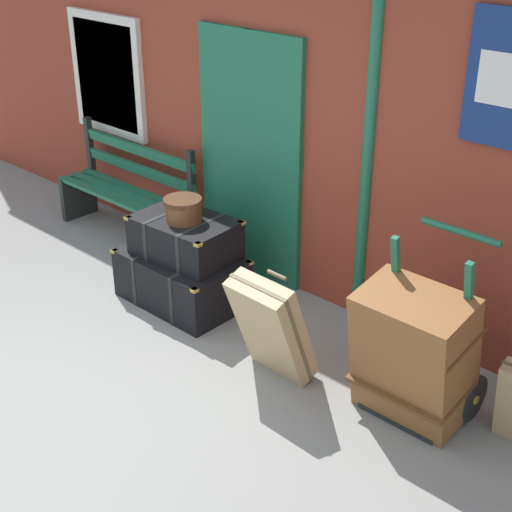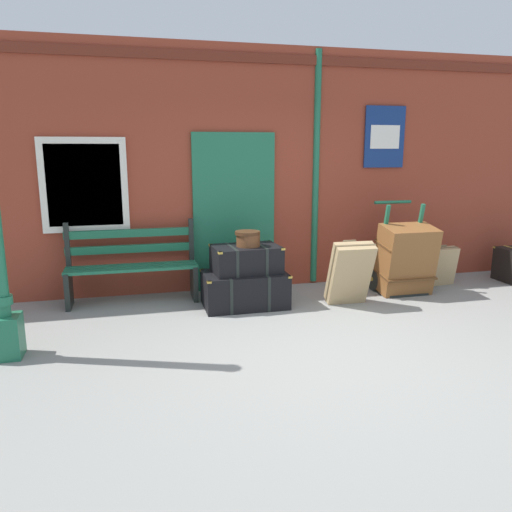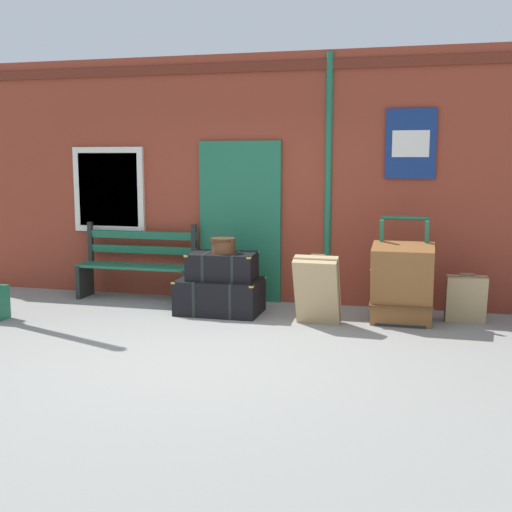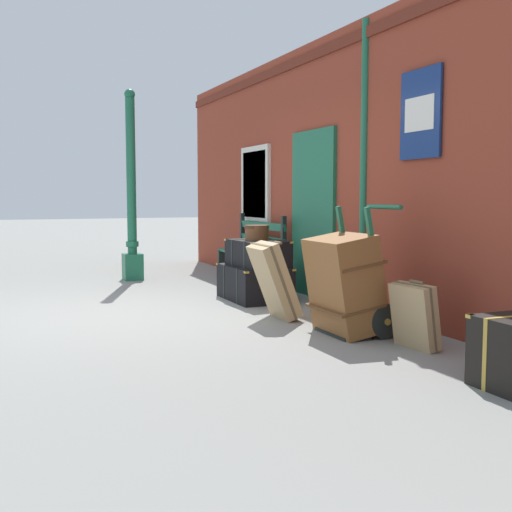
% 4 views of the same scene
% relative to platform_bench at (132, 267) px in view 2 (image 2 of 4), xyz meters
% --- Properties ---
extents(ground_plane, '(60.00, 60.00, 0.00)m').
position_rel_platform_bench_xyz_m(ground_plane, '(1.69, -2.16, -0.44)').
color(ground_plane, gray).
extents(brick_facade, '(10.40, 0.35, 3.20)m').
position_rel_platform_bench_xyz_m(brick_facade, '(1.67, 0.44, 1.15)').
color(brick_facade, brown).
rests_on(brick_facade, ground).
extents(platform_bench, '(1.60, 0.43, 1.01)m').
position_rel_platform_bench_xyz_m(platform_bench, '(0.00, 0.00, 0.00)').
color(platform_bench, '#1E6647').
rests_on(platform_bench, ground).
extents(steamer_trunk_base, '(1.01, 0.65, 0.43)m').
position_rel_platform_bench_xyz_m(steamer_trunk_base, '(1.32, -0.52, -0.23)').
color(steamer_trunk_base, black).
rests_on(steamer_trunk_base, ground).
extents(steamer_trunk_middle, '(0.84, 0.60, 0.33)m').
position_rel_platform_bench_xyz_m(steamer_trunk_middle, '(1.35, -0.48, 0.14)').
color(steamer_trunk_middle, black).
rests_on(steamer_trunk_middle, steamer_trunk_base).
extents(round_hatbox, '(0.30, 0.30, 0.18)m').
position_rel_platform_bench_xyz_m(round_hatbox, '(1.37, -0.51, 0.40)').
color(round_hatbox, brown).
rests_on(round_hatbox, steamer_trunk_middle).
extents(porters_trolley, '(0.71, 0.59, 1.20)m').
position_rel_platform_bench_xyz_m(porters_trolley, '(3.49, -0.34, -0.17)').
color(porters_trolley, black).
rests_on(porters_trolley, ground).
extents(large_brown_trunk, '(0.70, 0.57, 0.94)m').
position_rel_platform_bench_xyz_m(large_brown_trunk, '(3.49, -0.52, 0.02)').
color(large_brown_trunk, brown).
rests_on(large_brown_trunk, ground).
extents(suitcase_tan, '(0.51, 0.47, 0.81)m').
position_rel_platform_bench_xyz_m(suitcase_tan, '(2.57, -0.81, -0.04)').
color(suitcase_tan, tan).
rests_on(suitcase_tan, ground).
extents(suitcase_cream, '(0.47, 0.25, 0.58)m').
position_rel_platform_bench_xyz_m(suitcase_cream, '(4.20, -0.26, -0.17)').
color(suitcase_cream, tan).
rests_on(suitcase_cream, ground).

